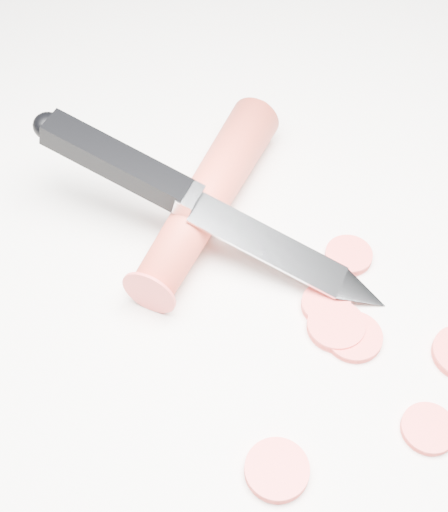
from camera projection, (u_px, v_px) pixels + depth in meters
ground at (301, 270)px, 0.49m from camera, size 2.40×2.40×0.00m
carrot at (208, 196)px, 0.51m from camera, size 0.17×0.13×0.03m
carrot_slice_0 at (277, 470)px, 0.40m from camera, size 0.04×0.04×0.01m
carrot_slice_1 at (336, 326)px, 0.46m from camera, size 0.04×0.04×0.01m
carrot_slice_2 at (354, 337)px, 0.46m from camera, size 0.04×0.04×0.01m
carrot_slice_5 at (326, 305)px, 0.47m from camera, size 0.03×0.03×0.01m
carrot_slice_6 at (428, 429)px, 0.42m from camera, size 0.03×0.03×0.01m
carrot_slice_7 at (349, 255)px, 0.50m from camera, size 0.03×0.03×0.01m
kitchen_knife at (209, 206)px, 0.48m from camera, size 0.16×0.24×0.08m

